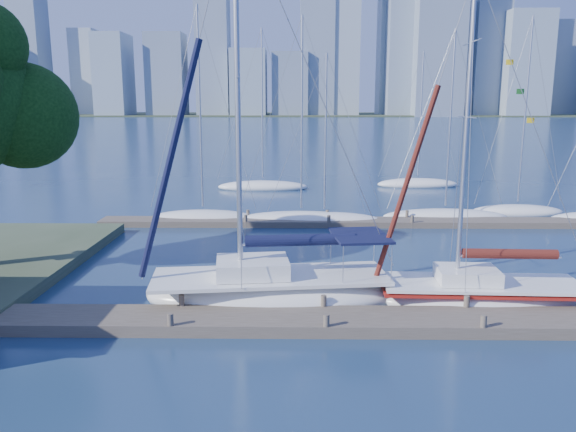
{
  "coord_description": "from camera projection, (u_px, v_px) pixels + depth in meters",
  "views": [
    {
      "loc": [
        -0.99,
        -17.79,
        7.43
      ],
      "look_at": [
        -1.3,
        4.0,
        3.0
      ],
      "focal_mm": 35.0,
      "sensor_mm": 36.0,
      "label": 1
    }
  ],
  "objects": [
    {
      "name": "bg_boat_0",
      "position": [
        203.0,
        217.0,
        35.63
      ],
      "size": [
        6.91,
        2.65,
        13.46
      ],
      "rotation": [
        0.0,
        0.0,
        -0.08
      ],
      "color": "white",
      "rests_on": "ground"
    },
    {
      "name": "ground",
      "position": [
        325.0,
        327.0,
        18.9
      ],
      "size": [
        700.0,
        700.0,
        0.0
      ],
      "primitive_type": "plane",
      "color": "#172F4C",
      "rests_on": "ground"
    },
    {
      "name": "bg_boat_1",
      "position": [
        301.0,
        219.0,
        35.28
      ],
      "size": [
        8.27,
        3.92,
        12.79
      ],
      "rotation": [
        0.0,
        0.0,
        -0.24
      ],
      "color": "white",
      "rests_on": "ground"
    },
    {
      "name": "sailboat_maroon",
      "position": [
        481.0,
        280.0,
        20.7
      ],
      "size": [
        7.89,
        2.84,
        12.38
      ],
      "rotation": [
        0.0,
        0.0,
        -0.04
      ],
      "color": "white",
      "rests_on": "ground"
    },
    {
      "name": "bg_boat_6",
      "position": [
        263.0,
        186.0,
        48.71
      ],
      "size": [
        7.95,
        2.74,
        13.8
      ],
      "rotation": [
        0.0,
        0.0,
        0.06
      ],
      "color": "white",
      "rests_on": "ground"
    },
    {
      "name": "near_dock",
      "position": [
        325.0,
        321.0,
        18.86
      ],
      "size": [
        26.0,
        2.0,
        0.4
      ],
      "primitive_type": "cube",
      "color": "#4D4438",
      "rests_on": "ground"
    },
    {
      "name": "far_dock",
      "position": [
        344.0,
        222.0,
        34.51
      ],
      "size": [
        30.0,
        1.8,
        0.36
      ],
      "primitive_type": "cube",
      "color": "#4D4438",
      "rests_on": "ground"
    },
    {
      "name": "bg_boat_3",
      "position": [
        445.0,
        216.0,
        36.07
      ],
      "size": [
        8.27,
        3.81,
        12.15
      ],
      "rotation": [
        0.0,
        0.0,
        0.22
      ],
      "color": "white",
      "rests_on": "ground"
    },
    {
      "name": "far_shore",
      "position": [
        298.0,
        115.0,
        332.45
      ],
      "size": [
        800.0,
        100.0,
        1.5
      ],
      "primitive_type": "cube",
      "color": "#38472D",
      "rests_on": "ground"
    },
    {
      "name": "bg_boat_4",
      "position": [
        517.0,
        211.0,
        37.66
      ],
      "size": [
        6.41,
        2.94,
        13.12
      ],
      "rotation": [
        0.0,
        0.0,
        0.15
      ],
      "color": "white",
      "rests_on": "ground"
    },
    {
      "name": "bg_boat_7",
      "position": [
        418.0,
        184.0,
        50.3
      ],
      "size": [
        7.35,
        2.82,
        12.07
      ],
      "rotation": [
        0.0,
        0.0,
        0.08
      ],
      "color": "white",
      "rests_on": "ground"
    },
    {
      "name": "bg_boat_2",
      "position": [
        324.0,
        220.0,
        35.02
      ],
      "size": [
        7.31,
        2.83,
        10.6
      ],
      "rotation": [
        0.0,
        0.0,
        0.11
      ],
      "color": "white",
      "rests_on": "ground"
    },
    {
      "name": "sailboat_navy",
      "position": [
        270.0,
        276.0,
        20.93
      ],
      "size": [
        9.7,
        4.18,
        14.75
      ],
      "rotation": [
        0.0,
        0.0,
        0.12
      ],
      "color": "white",
      "rests_on": "ground"
    },
    {
      "name": "skyline",
      "position": [
        339.0,
        47.0,
        296.18
      ],
      "size": [
        503.32,
        51.31,
        114.62
      ],
      "color": "#7F90A4",
      "rests_on": "ground"
    }
  ]
}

